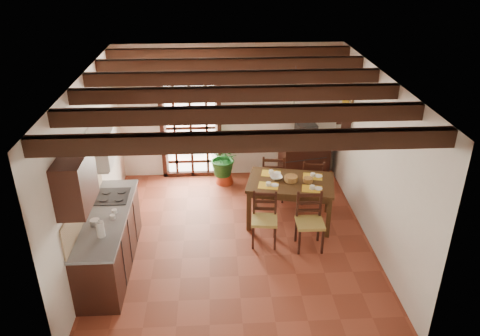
{
  "coord_description": "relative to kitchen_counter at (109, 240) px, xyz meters",
  "views": [
    {
      "loc": [
        -0.3,
        -6.61,
        4.6
      ],
      "look_at": [
        0.1,
        0.4,
        1.15
      ],
      "focal_mm": 35.0,
      "sensor_mm": 36.0,
      "label": 1
    }
  ],
  "objects": [
    {
      "name": "pendant_lamp",
      "position": [
        2.95,
        1.23,
        1.6
      ],
      "size": [
        0.36,
        0.36,
        0.84
      ],
      "color": "black",
      "rests_on": "room_shell"
    },
    {
      "name": "framed_picture",
      "position": [
        4.18,
        2.2,
        1.58
      ],
      "size": [
        0.03,
        0.32,
        0.32
      ],
      "color": "brown",
      "rests_on": "room_shell"
    },
    {
      "name": "french_door",
      "position": [
        1.16,
        3.05,
        0.7
      ],
      "size": [
        1.26,
        0.11,
        2.32
      ],
      "color": "white",
      "rests_on": "ground_plane"
    },
    {
      "name": "shelf_vase",
      "position": [
        4.1,
        2.2,
        1.18
      ],
      "size": [
        0.15,
        0.15,
        0.15
      ],
      "primitive_type": "imported",
      "color": "#B2BFB2",
      "rests_on": "wall_shelf"
    },
    {
      "name": "table_setting",
      "position": [
        2.95,
        1.13,
        0.41
      ],
      "size": [
        1.08,
        0.72,
        0.1
      ],
      "rotation": [
        0.0,
        0.0,
        -0.22
      ],
      "color": "gold",
      "rests_on": "dining_table"
    },
    {
      "name": "room_shell",
      "position": [
        1.96,
        0.6,
        1.34
      ],
      "size": [
        4.52,
        5.02,
        2.81
      ],
      "color": "silver",
      "rests_on": "ground_plane"
    },
    {
      "name": "ground_plane",
      "position": [
        1.96,
        0.6,
        -0.47
      ],
      "size": [
        5.0,
        5.0,
        0.0
      ],
      "primitive_type": "plane",
      "color": "brown"
    },
    {
      "name": "crt_tv",
      "position": [
        3.52,
        2.82,
        0.57
      ],
      "size": [
        0.43,
        0.41,
        0.34
      ],
      "rotation": [
        0.0,
        0.0,
        0.11
      ],
      "color": "black",
      "rests_on": "sideboard"
    },
    {
      "name": "plant_pot",
      "position": [
        1.83,
        2.66,
        -0.36
      ],
      "size": [
        0.37,
        0.37,
        0.23
      ],
      "primitive_type": "cone",
      "color": "#972F16",
      "rests_on": "ground_plane"
    },
    {
      "name": "counter_items",
      "position": [
        0.0,
        0.09,
        0.49
      ],
      "size": [
        0.5,
        1.43,
        0.25
      ],
      "color": "black",
      "rests_on": "kitchen_counter"
    },
    {
      "name": "chair_far_left",
      "position": [
        2.75,
        1.95,
        -0.17
      ],
      "size": [
        0.5,
        0.48,
        0.96
      ],
      "rotation": [
        0.0,
        0.0,
        3.0
      ],
      "color": "#AE9C4A",
      "rests_on": "ground_plane"
    },
    {
      "name": "chair_near_left",
      "position": [
        2.43,
        0.47,
        -0.19
      ],
      "size": [
        0.46,
        0.44,
        0.91
      ],
      "rotation": [
        0.0,
        0.0,
        -0.11
      ],
      "color": "#AE9C4A",
      "rests_on": "ground_plane"
    },
    {
      "name": "range_hood",
      "position": [
        -0.09,
        0.55,
        1.26
      ],
      "size": [
        0.38,
        0.6,
        0.54
      ],
      "color": "white",
      "rests_on": "room_shell"
    },
    {
      "name": "fuse_box",
      "position": [
        3.46,
        3.08,
        1.28
      ],
      "size": [
        0.25,
        0.03,
        0.32
      ],
      "primitive_type": "cube",
      "color": "white",
      "rests_on": "room_shell"
    },
    {
      "name": "potted_plant",
      "position": [
        1.83,
        2.66,
        0.1
      ],
      "size": [
        2.33,
        2.18,
        2.08
      ],
      "primitive_type": "imported",
      "rotation": [
        0.0,
        0.0,
        -0.38
      ],
      "color": "#144C19",
      "rests_on": "ground_plane"
    },
    {
      "name": "chair_near_right",
      "position": [
        3.15,
        0.31,
        -0.17
      ],
      "size": [
        0.45,
        0.43,
        0.95
      ],
      "rotation": [
        0.0,
        0.0,
        -0.02
      ],
      "color": "#AE9C4A",
      "rests_on": "ground_plane"
    },
    {
      "name": "shelf_flowers",
      "position": [
        4.1,
        2.2,
        1.38
      ],
      "size": [
        0.14,
        0.14,
        0.36
      ],
      "color": "gold",
      "rests_on": "shelf_vase"
    },
    {
      "name": "wall_shelf",
      "position": [
        4.1,
        2.2,
        1.04
      ],
      "size": [
        0.2,
        0.42,
        0.2
      ],
      "color": "black",
      "rests_on": "room_shell"
    },
    {
      "name": "sideboard",
      "position": [
        3.52,
        2.83,
        -0.05
      ],
      "size": [
        1.07,
        0.65,
        0.85
      ],
      "primitive_type": "cube",
      "rotation": [
        0.0,
        0.0,
        0.21
      ],
      "color": "black",
      "rests_on": "ground_plane"
    },
    {
      "name": "table_bowl",
      "position": [
        2.7,
        1.24,
        0.36
      ],
      "size": [
        0.24,
        0.24,
        0.05
      ],
      "primitive_type": "imported",
      "rotation": [
        0.0,
        0.0,
        0.11
      ],
      "color": "white",
      "rests_on": "dining_table"
    },
    {
      "name": "kitchen_counter",
      "position": [
        0.0,
        0.0,
        0.0
      ],
      "size": [
        0.64,
        2.25,
        1.38
      ],
      "color": "black",
      "rests_on": "ground_plane"
    },
    {
      "name": "upper_cabinet",
      "position": [
        -0.12,
        -0.7,
        1.38
      ],
      "size": [
        0.35,
        0.8,
        0.7
      ],
      "primitive_type": "cube",
      "color": "black",
      "rests_on": "room_shell"
    },
    {
      "name": "dining_table",
      "position": [
        2.95,
        1.13,
        0.23
      ],
      "size": [
        1.65,
        1.25,
        0.8
      ],
      "rotation": [
        0.0,
        0.0,
        -0.22
      ],
      "color": "#3A2513",
      "rests_on": "ground_plane"
    },
    {
      "name": "ceiling_beams",
      "position": [
        1.96,
        0.6,
        2.22
      ],
      "size": [
        4.5,
        4.34,
        0.2
      ],
      "color": "black",
      "rests_on": "room_shell"
    },
    {
      "name": "chair_far_right",
      "position": [
        3.48,
        1.79,
        -0.19
      ],
      "size": [
        0.46,
        0.45,
        0.91
      ],
      "rotation": [
        0.0,
        0.0,
        3.03
      ],
      "color": "#AE9C4A",
      "rests_on": "ground_plane"
    }
  ]
}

